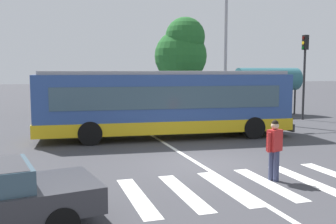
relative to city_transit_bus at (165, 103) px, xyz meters
The scene contains 12 objects.
ground_plane 5.39m from the city_transit_bus, 93.69° to the right, with size 160.00×160.00×0.00m, color #3D3D42.
city_transit_bus is the anchor object (origin of this frame).
pedestrian_crossing_street 7.68m from the city_transit_bus, 83.77° to the right, with size 0.55×0.39×1.72m.
parked_car_black 11.71m from the city_transit_bus, 107.22° to the left, with size 2.23×4.65×1.35m.
parked_car_blue 10.81m from the city_transit_bus, 94.04° to the left, with size 2.08×4.60×1.35m.
parked_car_silver 10.90m from the city_transit_bus, 79.83° to the left, with size 2.20×4.64×1.35m.
traffic_light_far_corner 10.93m from the city_transit_bus, 19.49° to the left, with size 0.33×0.32×5.25m.
bus_stop_shelter 11.37m from the city_transit_bus, 34.49° to the left, with size 4.56×1.54×3.25m.
twin_arm_street_lamp 8.93m from the city_transit_bus, 43.75° to the left, with size 4.54×0.32×9.85m.
background_tree_right 14.47m from the city_transit_bus, 67.27° to the left, with size 4.27×4.27×7.34m.
crosswalk_painted_stripes 8.00m from the city_transit_bus, 90.76° to the right, with size 6.55×3.17×0.01m.
lane_center_line 3.55m from the city_transit_bus, 98.06° to the right, with size 0.16×24.00×0.01m, color silver.
Camera 1 is at (-4.88, -11.69, 3.09)m, focal length 41.37 mm.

